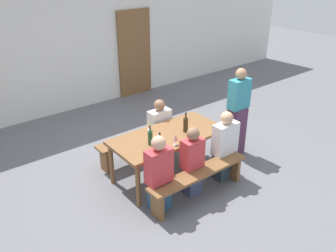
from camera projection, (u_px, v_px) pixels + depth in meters
ground_plane at (168, 175)px, 5.92m from camera, size 24.00×24.00×0.00m
back_wall at (66, 39)px, 7.75m from camera, size 14.00×0.20×3.20m
wooden_door at (135, 53)px, 8.81m from camera, size 0.90×0.06×2.10m
tasting_table at (168, 139)px, 5.63m from camera, size 1.82×0.87×0.75m
bench_near at (199, 177)px, 5.25m from camera, size 1.72×0.30×0.45m
bench_far at (142, 139)px, 6.29m from camera, size 1.72×0.30×0.45m
wine_bottle_0 at (150, 137)px, 5.26m from camera, size 0.07×0.07×0.31m
wine_bottle_1 at (186, 124)px, 5.63m from camera, size 0.08×0.08×0.33m
wine_bottle_2 at (160, 144)px, 5.09m from camera, size 0.07×0.07×0.30m
wine_glass_0 at (159, 140)px, 5.20m from camera, size 0.08×0.08×0.15m
wine_glass_1 at (149, 123)px, 5.68m from camera, size 0.06×0.06×0.18m
wine_glass_2 at (175, 137)px, 5.24m from camera, size 0.08×0.08×0.18m
seated_guest_near_0 at (159, 175)px, 4.93m from camera, size 0.37×0.24×1.17m
seated_guest_near_1 at (192, 163)px, 5.27m from camera, size 0.32×0.24×1.10m
seated_guest_near_2 at (225, 147)px, 5.64m from camera, size 0.42×0.24×1.16m
seated_guest_far_0 at (160, 130)px, 6.26m from camera, size 0.39×0.24×1.08m
standing_host at (237, 114)px, 6.24m from camera, size 0.38×0.24×1.60m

